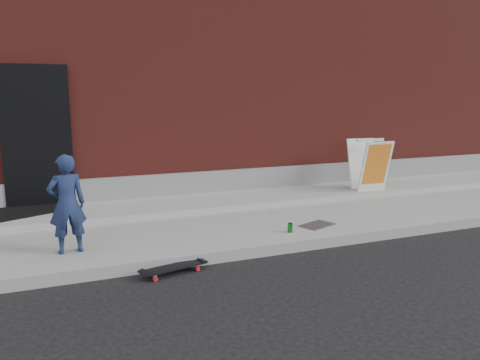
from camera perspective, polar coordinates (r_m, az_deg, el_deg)
name	(u,v)px	position (r m, az deg, el deg)	size (l,w,h in m)	color
ground	(260,258)	(6.07, 2.44, -9.43)	(80.00, 80.00, 0.00)	black
sidewalk	(221,223)	(7.37, -2.36, -5.20)	(20.00, 3.00, 0.15)	gray
apron	(204,203)	(8.17, -4.47, -2.76)	(20.00, 1.20, 0.10)	gray
building	(148,77)	(12.43, -11.12, 12.26)	(20.00, 8.10, 5.00)	maroon
child	(67,204)	(6.01, -20.35, -2.76)	(0.44, 0.29, 1.21)	#1B284D
skateboard	(174,268)	(5.59, -8.09, -10.53)	(0.81, 0.37, 0.09)	red
pizza_sign	(370,165)	(9.21, 15.51, 1.83)	(0.62, 0.72, 0.99)	silver
soda_can	(290,228)	(6.63, 6.13, -5.80)	(0.07, 0.07, 0.13)	#16711D
doormat	(21,210)	(8.12, -25.11, -3.34)	(1.18, 0.96, 0.03)	black
utility_plate	(317,225)	(7.02, 9.40, -5.44)	(0.50, 0.32, 0.01)	#5D5D63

